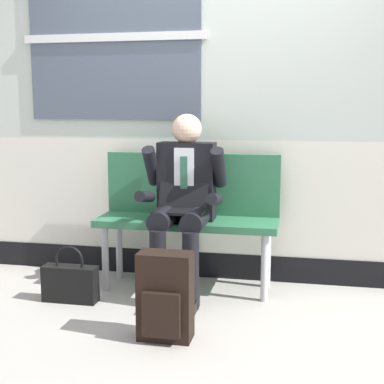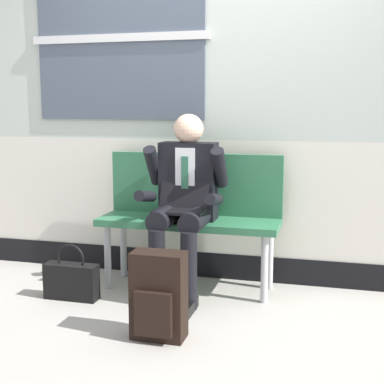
% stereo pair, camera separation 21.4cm
% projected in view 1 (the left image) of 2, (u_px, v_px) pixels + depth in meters
% --- Properties ---
extents(ground_plane, '(18.00, 18.00, 0.00)m').
position_uv_depth(ground_plane, '(197.00, 310.00, 3.56)').
color(ground_plane, '#9E9991').
extents(station_wall, '(6.02, 0.16, 2.69)m').
position_uv_depth(station_wall, '(215.00, 104.00, 4.09)').
color(station_wall, beige).
rests_on(station_wall, ground).
extents(bench_with_person, '(1.31, 0.42, 0.98)m').
position_uv_depth(bench_with_person, '(189.00, 208.00, 3.97)').
color(bench_with_person, '#2D6B47').
rests_on(bench_with_person, ground).
extents(person_seated, '(0.57, 0.70, 1.27)m').
position_uv_depth(person_seated, '(183.00, 199.00, 3.76)').
color(person_seated, black).
rests_on(person_seated, ground).
extents(backpack, '(0.31, 0.20, 0.51)m').
position_uv_depth(backpack, '(165.00, 297.00, 3.08)').
color(backpack, black).
rests_on(backpack, ground).
extents(handbag, '(0.38, 0.12, 0.39)m').
position_uv_depth(handbag, '(70.00, 283.00, 3.70)').
color(handbag, black).
rests_on(handbag, ground).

